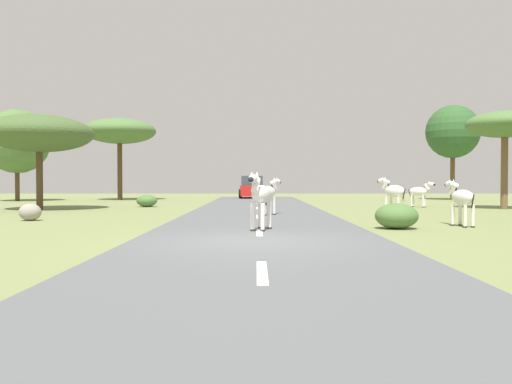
{
  "coord_description": "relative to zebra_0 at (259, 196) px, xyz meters",
  "views": [
    {
      "loc": [
        0.11,
        -11.72,
        1.43
      ],
      "look_at": [
        0.17,
        8.85,
        0.97
      ],
      "focal_mm": 36.3,
      "sensor_mm": 36.0,
      "label": 1
    }
  ],
  "objects": [
    {
      "name": "tree_2",
      "position": [
        -10.05,
        23.45,
        3.98
      ],
      "size": [
        5.23,
        5.23,
        5.94
      ],
      "color": "#4C3823",
      "rests_on": "ground_plane"
    },
    {
      "name": "ground_plane",
      "position": [
        -0.23,
        -2.53,
        -1.01
      ],
      "size": [
        90.0,
        90.0,
        0.0
      ],
      "primitive_type": "plane",
      "color": "olive"
    },
    {
      "name": "zebra_1",
      "position": [
        5.76,
        7.9,
        -0.06
      ],
      "size": [
        1.04,
        1.55,
        1.59
      ],
      "rotation": [
        0.0,
        0.0,
        0.5
      ],
      "color": "silver",
      "rests_on": "ground_plane"
    },
    {
      "name": "zebra_2",
      "position": [
        8.61,
        13.27,
        -0.18
      ],
      "size": [
        1.25,
        1.1,
        1.4
      ],
      "rotation": [
        0.0,
        0.0,
        4.02
      ],
      "color": "silver",
      "rests_on": "ground_plane"
    },
    {
      "name": "tree_4",
      "position": [
        14.26,
        23.54,
        3.96
      ],
      "size": [
        3.87,
        3.87,
        6.93
      ],
      "color": "brown",
      "rests_on": "ground_plane"
    },
    {
      "name": "tree_3",
      "position": [
        -16.71,
        21.64,
        3.12
      ],
      "size": [
        4.42,
        4.42,
        6.35
      ],
      "color": "#4C3823",
      "rests_on": "ground_plane"
    },
    {
      "name": "tree_0",
      "position": [
        -10.7,
        11.0,
        2.7
      ],
      "size": [
        5.16,
        5.16,
        4.62
      ],
      "color": "#4C3823",
      "rests_on": "ground_plane"
    },
    {
      "name": "rock_1",
      "position": [
        -8.15,
        4.08,
        -0.71
      ],
      "size": [
        0.78,
        0.65,
        0.61
      ],
      "primitive_type": "ellipsoid",
      "color": "gray",
      "rests_on": "ground_plane"
    },
    {
      "name": "car_0",
      "position": [
        -0.47,
        26.71,
        -0.16
      ],
      "size": [
        2.16,
        4.41,
        1.74
      ],
      "rotation": [
        0.0,
        0.0,
        0.04
      ],
      "color": "red",
      "rests_on": "road"
    },
    {
      "name": "bush_2",
      "position": [
        4.04,
        0.99,
        -0.63
      ],
      "size": [
        1.27,
        1.14,
        0.76
      ],
      "primitive_type": "ellipsoid",
      "color": "#4C7038",
      "rests_on": "ground_plane"
    },
    {
      "name": "road",
      "position": [
        -0.03,
        -2.53,
        -0.99
      ],
      "size": [
        6.0,
        64.0,
        0.05
      ],
      "primitive_type": "cube",
      "color": "#56595B",
      "rests_on": "ground_plane"
    },
    {
      "name": "bush_1",
      "position": [
        -6.04,
        13.72,
        -0.68
      ],
      "size": [
        1.11,
        1.0,
        0.67
      ],
      "primitive_type": "ellipsoid",
      "color": "#4C7038",
      "rests_on": "ground_plane"
    },
    {
      "name": "lane_markings",
      "position": [
        -0.03,
        -3.53,
        -0.96
      ],
      "size": [
        0.16,
        56.0,
        0.01
      ],
      "color": "silver",
      "rests_on": "road"
    },
    {
      "name": "zebra_4",
      "position": [
        6.25,
        1.77,
        -0.13
      ],
      "size": [
        0.6,
        1.56,
        1.48
      ],
      "rotation": [
        0.0,
        0.0,
        0.19
      ],
      "color": "silver",
      "rests_on": "ground_plane"
    },
    {
      "name": "zebra_0",
      "position": [
        0.0,
        0.0,
        0.0
      ],
      "size": [
        0.76,
        1.67,
        1.61
      ],
      "rotation": [
        0.0,
        0.0,
        2.86
      ],
      "color": "silver",
      "rests_on": "road"
    },
    {
      "name": "tree_5",
      "position": [
        12.28,
        11.54,
        3.16
      ],
      "size": [
        3.74,
        3.74,
        4.88
      ],
      "color": "brown",
      "rests_on": "ground_plane"
    },
    {
      "name": "zebra_3",
      "position": [
        0.36,
        6.33,
        -0.07
      ],
      "size": [
        1.12,
        1.4,
        1.51
      ],
      "rotation": [
        0.0,
        0.0,
        5.66
      ],
      "color": "silver",
      "rests_on": "road"
    }
  ]
}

